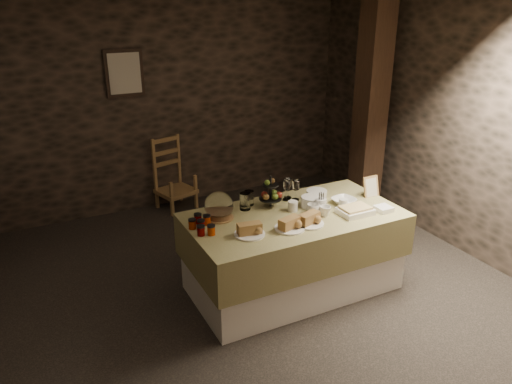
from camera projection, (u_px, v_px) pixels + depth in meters
name	position (u px, v px, depth m)	size (l,w,h in m)	color
ground_plane	(223.00, 305.00, 4.53)	(5.50, 5.00, 0.01)	black
room_shell	(218.00, 139.00, 3.95)	(5.52, 5.02, 2.60)	black
buffet_table	(293.00, 246.00, 4.64)	(1.95, 1.03, 0.77)	white
chair	(174.00, 177.00, 6.46)	(0.53, 0.52, 0.72)	#96663B
timber_column	(370.00, 112.00, 5.98)	(0.30, 0.30, 2.60)	black
framed_picture	(124.00, 73.00, 5.85)	(0.45, 0.04, 0.55)	black
plate_stack_a	(311.00, 202.00, 4.65)	(0.19, 0.19, 0.10)	white
plate_stack_b	(317.00, 195.00, 4.84)	(0.20, 0.20, 0.09)	white
cutlery_holder	(321.00, 205.00, 4.56)	(0.10, 0.10, 0.12)	white
cup_a	(313.00, 209.00, 4.50)	(0.12, 0.12, 0.10)	white
cup_b	(325.00, 211.00, 4.46)	(0.10, 0.10, 0.09)	white
mug_c	(293.00, 206.00, 4.57)	(0.09, 0.09, 0.10)	white
mug_d	(343.00, 203.00, 4.63)	(0.08, 0.08, 0.09)	white
bowl	(344.00, 201.00, 4.73)	(0.22, 0.22, 0.05)	white
cake_dome	(219.00, 207.00, 4.40)	(0.26, 0.26, 0.26)	#96663B
fruit_stand	(271.00, 194.00, 4.63)	(0.21, 0.21, 0.30)	black
bread_platter_left	(249.00, 231.00, 4.12)	(0.26, 0.26, 0.11)	white
bread_platter_center	(290.00, 225.00, 4.22)	(0.26, 0.26, 0.11)	white
bread_platter_right	(309.00, 220.00, 4.31)	(0.26, 0.26, 0.11)	white
jam_jars	(202.00, 225.00, 4.22)	(0.20, 0.32, 0.07)	#5F0403
tart_dish	(355.00, 210.00, 4.51)	(0.30, 0.22, 0.07)	white
square_dish	(383.00, 209.00, 4.57)	(0.14, 0.14, 0.04)	white
menu_frame	(371.00, 187.00, 4.89)	(0.17, 0.02, 0.22)	#96663B
storage_jar_a	(245.00, 201.00, 4.59)	(0.10, 0.10, 0.16)	white
storage_jar_b	(249.00, 198.00, 4.69)	(0.09, 0.09, 0.14)	white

